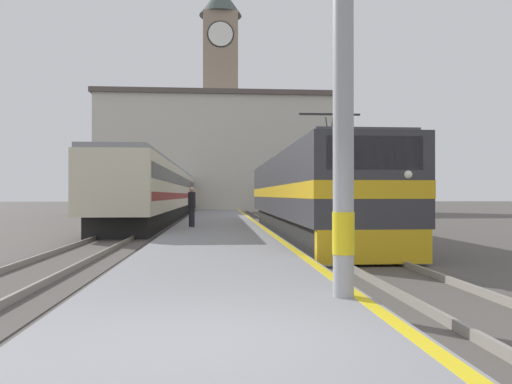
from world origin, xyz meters
The scene contains 10 objects.
ground_plane centered at (0.00, 30.00, 0.00)m, with size 200.00×200.00×0.00m, color #514C47.
platform centered at (0.00, 25.00, 0.14)m, with size 4.20×140.00×0.27m.
rail_track_near centered at (3.62, 25.00, 0.03)m, with size 2.84×140.00×0.16m.
rail_track_far centered at (-3.98, 25.00, 0.03)m, with size 2.83×140.00×0.16m.
locomotive_train centered at (3.62, 15.97, 1.76)m, with size 2.92×19.10×4.40m.
passenger_train centered at (-3.98, 35.36, 1.98)m, with size 2.92×43.70×3.64m.
catenary_mast centered at (1.77, 2.05, 4.19)m, with size 2.20×0.32×8.02m.
person_on_platform centered at (-1.24, 17.92, 1.23)m, with size 0.34×0.34×1.81m.
clock_tower centered at (0.27, 59.38, 15.29)m, with size 5.44×5.44×28.77m.
station_building centered at (-0.11, 48.49, 6.26)m, with size 25.39×6.68×12.46m.
Camera 1 is at (-0.05, -4.89, 1.71)m, focal length 35.00 mm.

